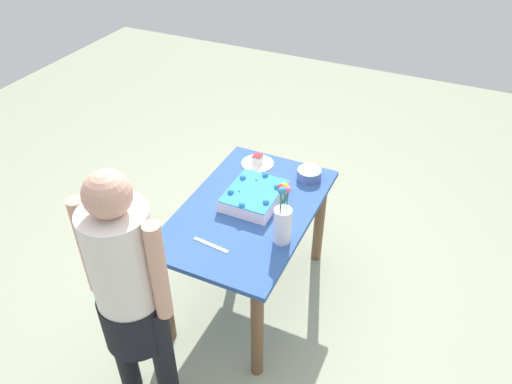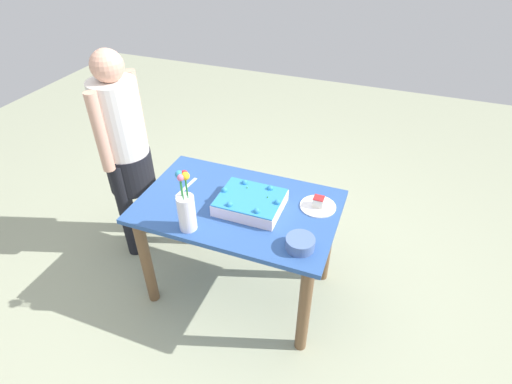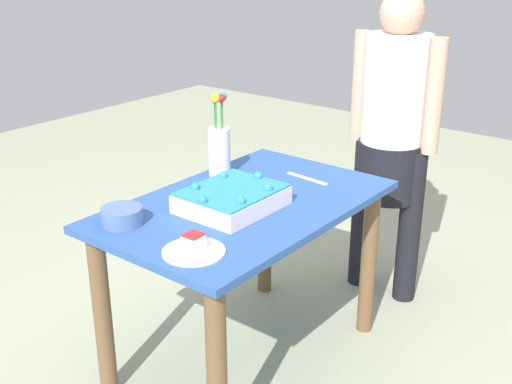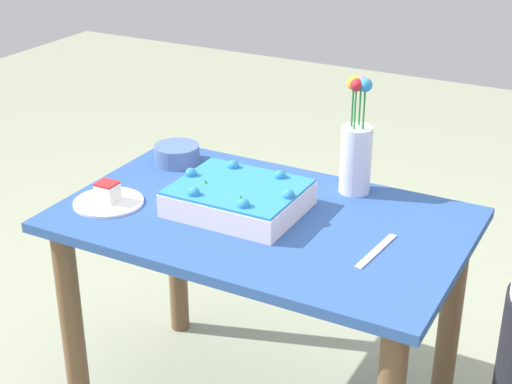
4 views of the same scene
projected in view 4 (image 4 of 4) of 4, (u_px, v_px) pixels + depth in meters
dining_table at (262, 258)px, 2.34m from camera, size 1.17×0.73×0.73m
sheet_cake at (238, 197)px, 2.29m from camera, size 0.37×0.30×0.10m
serving_plate_with_slice at (108, 198)px, 2.34m from camera, size 0.21×0.21×0.07m
cake_knife at (376, 251)px, 2.08m from camera, size 0.04×0.22×0.00m
flower_vase at (356, 151)px, 2.37m from camera, size 0.10×0.10×0.37m
fruit_bowl at (177, 154)px, 2.62m from camera, size 0.15×0.15×0.06m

